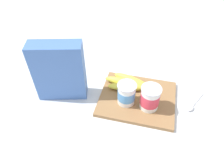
% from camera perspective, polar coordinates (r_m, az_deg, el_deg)
% --- Properties ---
extents(ground_plane, '(2.40, 2.40, 0.00)m').
position_cam_1_polar(ground_plane, '(0.87, 6.84, -4.26)').
color(ground_plane, silver).
extents(cutting_board, '(0.30, 0.25, 0.02)m').
position_cam_1_polar(cutting_board, '(0.86, 6.88, -3.92)').
color(cutting_board, olive).
rests_on(cutting_board, ground_plane).
extents(cereal_box, '(0.20, 0.11, 0.25)m').
position_cam_1_polar(cereal_box, '(0.83, -14.12, 3.29)').
color(cereal_box, '#4770B7').
rests_on(cereal_box, ground_plane).
extents(yogurt_cup_front, '(0.08, 0.08, 0.10)m').
position_cam_1_polar(yogurt_cup_front, '(0.80, 10.27, -3.74)').
color(yogurt_cup_front, white).
rests_on(yogurt_cup_front, cutting_board).
extents(yogurt_cup_back, '(0.07, 0.07, 0.09)m').
position_cam_1_polar(yogurt_cup_back, '(0.80, 3.96, -2.65)').
color(yogurt_cup_back, white).
rests_on(yogurt_cup_back, cutting_board).
extents(banana_bunch, '(0.19, 0.11, 0.04)m').
position_cam_1_polar(banana_bunch, '(0.89, 4.44, 0.25)').
color(banana_bunch, yellow).
rests_on(banana_bunch, cutting_board).
extents(spoon, '(0.08, 0.13, 0.01)m').
position_cam_1_polar(spoon, '(0.90, 21.26, -5.31)').
color(spoon, silver).
rests_on(spoon, ground_plane).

